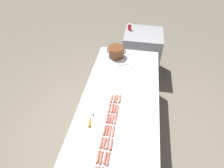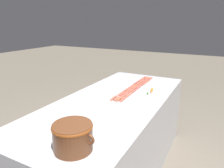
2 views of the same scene
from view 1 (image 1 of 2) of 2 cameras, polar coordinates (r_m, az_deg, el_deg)
name	(u,v)px [view 1 (image 1 of 2)]	position (r m, az deg, el deg)	size (l,w,h in m)	color
ground_plane	(118,136)	(3.08, 1.96, -15.89)	(20.00, 20.00, 0.00)	#756B5B
griddle_counter	(119,120)	(2.70, 2.19, -11.07)	(1.00, 2.33, 0.90)	#BCBCC1
back_cabinet	(141,53)	(3.95, 9.18, 9.53)	(0.74, 0.69, 0.93)	#A0A0A4
hot_dog_1	(98,157)	(1.92, -4.38, -21.73)	(0.03, 0.14, 0.02)	#C46548
hot_dog_2	(101,143)	(1.99, -3.36, -17.84)	(0.02, 0.14, 0.02)	#C35E49
hot_dog_3	(105,130)	(2.06, -2.34, -14.15)	(0.03, 0.14, 0.02)	#C2604F
hot_dog_4	(107,118)	(2.15, -1.47, -10.62)	(0.03, 0.14, 0.02)	#C25C49
hot_dog_5	(109,108)	(2.24, -0.83, -7.51)	(0.03, 0.14, 0.02)	#CD674F
hot_dog_6	(112,99)	(2.33, -0.15, -4.58)	(0.02, 0.14, 0.02)	#C95F4C
hot_dog_8	(101,158)	(1.92, -3.42, -22.04)	(0.03, 0.14, 0.02)	#C25E4E
hot_dog_9	(104,143)	(1.98, -2.39, -17.97)	(0.03, 0.14, 0.02)	#BF5E4E
hot_dog_10	(107,130)	(2.06, -1.46, -14.16)	(0.03, 0.14, 0.02)	#C35A4B
hot_dog_11	(110,118)	(2.14, -0.68, -10.76)	(0.02, 0.14, 0.02)	#C05F4C
hot_dog_12	(112,108)	(2.23, 0.10, -7.55)	(0.03, 0.14, 0.02)	#C46550
hot_dog_13	(114,99)	(2.33, 0.76, -4.66)	(0.02, 0.14, 0.02)	#CC6647
hot_dog_15	(105,157)	(1.92, -2.16, -22.02)	(0.02, 0.14, 0.02)	#C16449
hot_dog_16	(108,143)	(1.98, -1.34, -18.01)	(0.03, 0.14, 0.02)	#C6674D
hot_dog_17	(110,130)	(2.06, -0.60, -14.36)	(0.02, 0.14, 0.02)	#CE684C
hot_dog_18	(113,119)	(2.14, 0.18, -10.80)	(0.03, 0.14, 0.02)	#CE6150
hot_dog_19	(115,109)	(2.23, 0.91, -7.69)	(0.02, 0.14, 0.02)	#C75A4C
hot_dog_20	(117,99)	(2.33, 1.46, -4.70)	(0.03, 0.14, 0.02)	#C36651
hot_dog_22	(108,159)	(1.91, -1.25, -22.40)	(0.03, 0.14, 0.02)	#BF5A4B
hot_dog_23	(111,144)	(1.97, -0.29, -18.36)	(0.03, 0.14, 0.02)	#C65A48
hot_dog_24	(113,131)	(2.05, 0.40, -14.49)	(0.02, 0.14, 0.02)	#C66550
hot_dog_25	(115,119)	(2.14, 1.10, -10.92)	(0.03, 0.14, 0.02)	#C4614E
hot_dog_26	(117,109)	(2.23, 1.70, -7.87)	(0.03, 0.14, 0.02)	#CD644F
hot_dog_27	(120,99)	(2.33, 2.38, -4.71)	(0.03, 0.14, 0.02)	#CA664D
bean_pot	(116,51)	(2.99, 1.32, 10.20)	(0.32, 0.26, 0.18)	brown
serving_spoon	(129,66)	(2.83, 5.41, 5.55)	(0.26, 0.14, 0.02)	#B7B7BC
carrot	(90,120)	(2.14, -6.91, -11.10)	(0.07, 0.18, 0.03)	orange
soda_can	(130,27)	(3.77, 5.53, 17.39)	(0.07, 0.07, 0.12)	red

